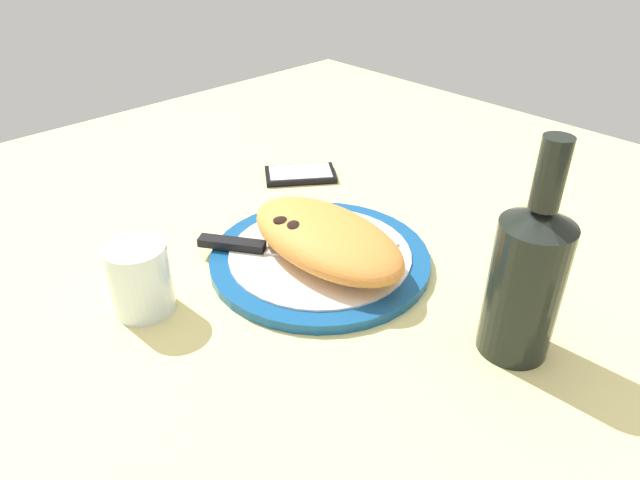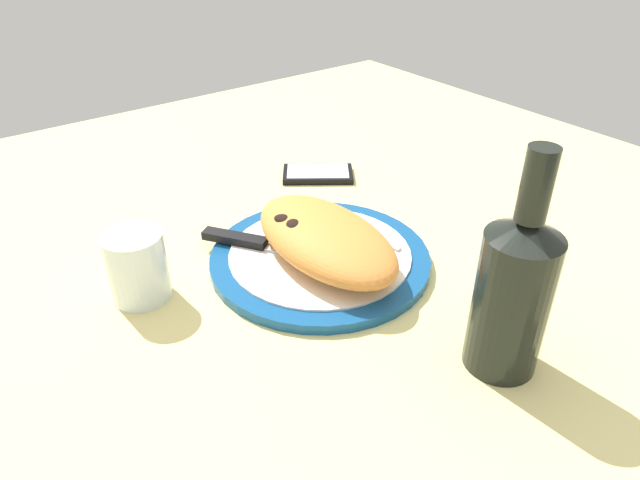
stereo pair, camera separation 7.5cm
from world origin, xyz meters
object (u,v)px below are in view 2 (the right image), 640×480
water_glass (138,271)px  wine_bottle (513,291)px  fork (351,226)px  knife (254,242)px  smartphone (318,174)px  calzone (324,239)px  plate (320,258)px

water_glass → wine_bottle: wine_bottle is taller
fork → knife: size_ratio=0.79×
knife → wine_bottle: bearing=-163.3°
smartphone → water_glass: bearing=110.3°
calzone → water_glass: 23.91cm
plate → fork: 8.15cm
plate → knife: 9.48cm
knife → smartphone: (14.93, -22.38, -1.63)cm
smartphone → water_glass: water_glass is taller
plate → calzone: bearing=172.8°
plate → knife: size_ratio=1.57×
calzone → wine_bottle: wine_bottle is taller
knife → water_glass: (0.68, 16.09, 1.68)cm
wine_bottle → plate: bearing=8.3°
plate → wine_bottle: 28.79cm
calzone → knife: calzone is taller
knife → water_glass: 16.19cm
plate → wine_bottle: (-27.10, -3.96, 8.87)cm
fork → smartphone: bearing=-23.8°
fork → water_glass: water_glass is taller
smartphone → wine_bottle: size_ratio=0.55×
smartphone → water_glass: size_ratio=1.55×
smartphone → water_glass: 41.16cm
smartphone → calzone: bearing=144.8°
plate → smartphone: plate is taller
calzone → water_glass: water_glass is taller
wine_bottle → fork: bearing=-7.0°
knife → wine_bottle: (-34.06, -10.25, 7.49)cm
calzone → wine_bottle: (-25.97, -4.10, 5.14)cm
fork → knife: bearing=72.8°
calzone → wine_bottle: 26.79cm
water_glass → smartphone: bearing=-69.7°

